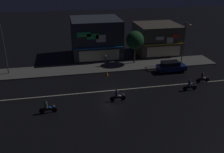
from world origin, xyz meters
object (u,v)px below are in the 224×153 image
at_px(motorcycle_following, 190,86).
at_px(traffic_cone, 107,74).
at_px(motorcycle_lead, 47,108).
at_px(motorcycle_opposite_lane, 117,96).
at_px(streetlamp_west, 3,46).
at_px(pedestrian_on_sidewalk, 106,61).
at_px(parked_car_near_kerb, 171,66).
at_px(streetlamp_mid, 185,40).
at_px(motorcycle_trailing_far, 203,78).

bearing_deg(motorcycle_following, traffic_cone, -35.54).
bearing_deg(motorcycle_lead, motorcycle_opposite_lane, -170.41).
xyz_separation_m(streetlamp_west, motorcycle_opposite_lane, (14.12, -10.83, -3.81)).
bearing_deg(motorcycle_opposite_lane, motorcycle_following, -176.22).
bearing_deg(pedestrian_on_sidewalk, streetlamp_west, 44.79).
height_order(parked_car_near_kerb, traffic_cone, parked_car_near_kerb).
relative_size(pedestrian_on_sidewalk, motorcycle_opposite_lane, 0.94).
distance_m(streetlamp_mid, motorcycle_lead, 24.04).
bearing_deg(traffic_cone, pedestrian_on_sidewalk, 82.46).
bearing_deg(motorcycle_lead, motorcycle_following, -172.04).
bearing_deg(streetlamp_west, motorcycle_trailing_far, -16.78).
distance_m(motorcycle_following, motorcycle_opposite_lane, 9.74).
xyz_separation_m(parked_car_near_kerb, motorcycle_lead, (-17.90, -8.30, -0.24)).
bearing_deg(streetlamp_west, motorcycle_lead, -62.83).
relative_size(streetlamp_west, motorcycle_following, 3.85).
height_order(motorcycle_lead, motorcycle_trailing_far, same).
xyz_separation_m(streetlamp_west, motorcycle_trailing_far, (26.75, -8.07, -3.81)).
height_order(streetlamp_west, motorcycle_lead, streetlamp_west).
distance_m(streetlamp_west, motorcycle_opposite_lane, 18.20).
bearing_deg(motorcycle_lead, streetlamp_west, -61.32).
relative_size(streetlamp_mid, traffic_cone, 12.26).
height_order(streetlamp_mid, motorcycle_trailing_far, streetlamp_mid).
bearing_deg(parked_car_near_kerb, streetlamp_mid, -138.88).
height_order(streetlamp_west, pedestrian_on_sidewalk, streetlamp_west).
distance_m(pedestrian_on_sidewalk, motorcycle_lead, 15.08).
height_order(streetlamp_mid, motorcycle_opposite_lane, streetlamp_mid).
bearing_deg(traffic_cone, streetlamp_mid, 9.70).
xyz_separation_m(parked_car_near_kerb, motorcycle_trailing_far, (2.71, -4.41, -0.24)).
bearing_deg(motorcycle_opposite_lane, streetlamp_west, -38.79).
xyz_separation_m(streetlamp_mid, motorcycle_opposite_lane, (-13.07, -9.92, -3.51)).
height_order(pedestrian_on_sidewalk, motorcycle_lead, pedestrian_on_sidewalk).
relative_size(streetlamp_west, pedestrian_on_sidewalk, 4.12).
distance_m(streetlamp_west, motorcycle_following, 26.11).
height_order(motorcycle_opposite_lane, traffic_cone, motorcycle_opposite_lane).
distance_m(motorcycle_opposite_lane, traffic_cone, 7.73).
height_order(pedestrian_on_sidewalk, motorcycle_opposite_lane, pedestrian_on_sidewalk).
relative_size(parked_car_near_kerb, motorcycle_following, 2.26).
relative_size(pedestrian_on_sidewalk, motorcycle_trailing_far, 0.94).
xyz_separation_m(pedestrian_on_sidewalk, motorcycle_following, (9.08, -10.37, -0.34)).
height_order(motorcycle_following, motorcycle_opposite_lane, same).
height_order(pedestrian_on_sidewalk, motorcycle_trailing_far, pedestrian_on_sidewalk).
xyz_separation_m(streetlamp_west, parked_car_near_kerb, (24.04, -3.66, -3.57)).
distance_m(motorcycle_lead, motorcycle_following, 17.80).
xyz_separation_m(streetlamp_mid, motorcycle_lead, (-21.06, -11.06, -3.51)).
xyz_separation_m(pedestrian_on_sidewalk, motorcycle_opposite_lane, (-0.63, -11.24, -0.34)).
bearing_deg(motorcycle_opposite_lane, motorcycle_trailing_far, -168.99).
bearing_deg(motorcycle_trailing_far, motorcycle_opposite_lane, -166.14).
bearing_deg(parked_car_near_kerb, streetlamp_west, -8.65).
distance_m(pedestrian_on_sidewalk, parked_car_near_kerb, 10.14).
relative_size(pedestrian_on_sidewalk, motorcycle_following, 0.94).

